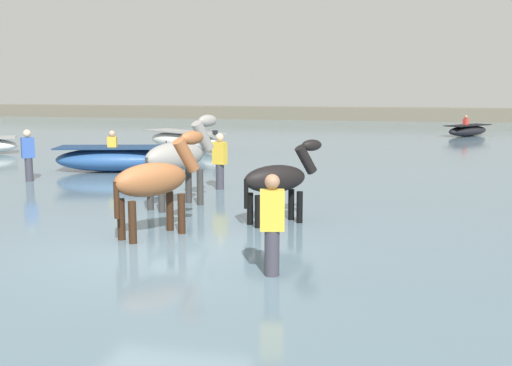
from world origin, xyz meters
TOP-DOWN VIEW (x-y plane):
  - ground_plane at (0.00, 0.00)m, footprint 120.00×120.00m
  - water_surface at (0.00, 10.00)m, footprint 90.00×90.00m
  - horse_lead_black at (1.43, 2.28)m, footprint 1.42×1.29m
  - horse_trailing_chestnut at (-0.38, 0.86)m, footprint 1.27×1.70m
  - horse_flank_grey at (-0.90, 3.36)m, footprint 1.25×1.89m
  - boat_mid_channel at (6.80, 24.00)m, footprint 2.56×2.89m
  - boat_distant_west at (-4.76, 14.45)m, footprint 4.05×3.24m
  - boat_far_offshore at (-4.64, 8.04)m, footprint 3.61×2.09m
  - person_wading_mid at (-0.69, 5.67)m, footprint 0.36×0.27m
  - person_onlooker_left at (1.97, -0.87)m, footprint 0.36×0.27m
  - person_spectator_far at (-5.97, 5.77)m, footprint 0.37×0.36m
  - channel_buoy at (-4.10, 10.87)m, footprint 0.29×0.29m
  - far_shoreline at (0.00, 37.45)m, footprint 80.00×2.40m

SIDE VIEW (x-z plane):
  - ground_plane at x=0.00m, z-range 0.00..0.00m
  - water_surface at x=0.00m, z-range 0.00..0.26m
  - channel_buoy at x=-4.10m, z-range 0.08..0.75m
  - boat_mid_channel at x=6.80m, z-range 0.03..1.07m
  - far_shoreline at x=0.00m, z-range 0.00..1.18m
  - boat_distant_west at x=-4.76m, z-range 0.19..1.05m
  - boat_far_offshore at x=-4.64m, z-range 0.02..1.24m
  - person_wading_mid at x=-0.69m, z-range 0.05..1.68m
  - person_onlooker_left at x=1.97m, z-range 0.05..1.68m
  - person_spectator_far at x=-5.97m, z-range 0.05..1.68m
  - horse_lead_black at x=1.43m, z-range 0.16..1.94m
  - horse_trailing_chestnut at x=-0.38m, z-range 0.18..2.18m
  - horse_flank_grey at x=-0.90m, z-range 0.20..2.35m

